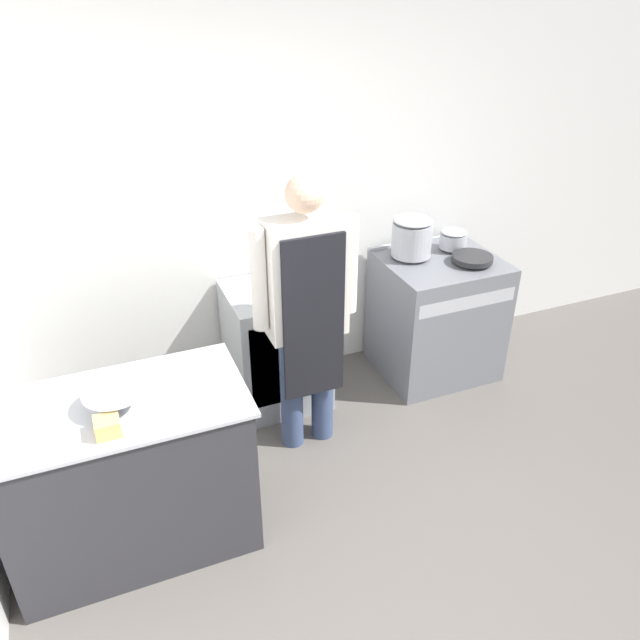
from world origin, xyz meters
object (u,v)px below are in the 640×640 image
(stove, at_px, (436,316))
(mixing_bowl, at_px, (115,400))
(fridge_unit, at_px, (277,346))
(person_cook, at_px, (306,304))
(saute_pan, at_px, (472,258))
(sauce_pot, at_px, (453,239))
(stock_pot, at_px, (412,236))
(plastic_tub, at_px, (107,426))

(stove, xyz_separation_m, mixing_bowl, (-2.30, -0.87, 0.50))
(fridge_unit, xyz_separation_m, person_cook, (0.03, -0.50, 0.57))
(saute_pan, height_order, sauce_pot, sauce_pot)
(fridge_unit, distance_m, saute_pan, 1.48)
(stove, relative_size, sauce_pot, 4.78)
(stove, xyz_separation_m, saute_pan, (0.16, -0.12, 0.49))
(stock_pot, height_order, saute_pan, stock_pot)
(fridge_unit, distance_m, plastic_tub, 1.69)
(stove, bearing_deg, mixing_bowl, -159.27)
(person_cook, distance_m, plastic_tub, 1.34)
(fridge_unit, bearing_deg, plastic_tub, -135.36)
(sauce_pot, bearing_deg, mixing_bowl, -157.97)
(stock_pot, bearing_deg, saute_pan, -35.88)
(person_cook, distance_m, sauce_pot, 1.44)
(person_cook, xyz_separation_m, sauce_pot, (1.34, 0.54, -0.01))
(mixing_bowl, height_order, sauce_pot, sauce_pot)
(sauce_pot, bearing_deg, saute_pan, -90.00)
(mixing_bowl, bearing_deg, stove, 20.73)
(stove, height_order, saute_pan, saute_pan)
(stove, distance_m, mixing_bowl, 2.51)
(stove, bearing_deg, saute_pan, -37.29)
(mixing_bowl, bearing_deg, person_cook, 22.23)
(sauce_pot, bearing_deg, fridge_unit, -178.48)
(sauce_pot, bearing_deg, stock_pot, 180.00)
(fridge_unit, xyz_separation_m, mixing_bowl, (-1.09, -0.96, 0.53))
(plastic_tub, xyz_separation_m, sauce_pot, (2.51, 1.17, 0.04))
(fridge_unit, height_order, mixing_bowl, mixing_bowl)
(fridge_unit, xyz_separation_m, stock_pot, (1.02, 0.04, 0.63))
(fridge_unit, height_order, plastic_tub, plastic_tub)
(stock_pot, bearing_deg, person_cook, -151.62)
(stove, xyz_separation_m, stock_pot, (-0.18, 0.13, 0.61))
(person_cook, height_order, stock_pot, person_cook)
(plastic_tub, relative_size, sauce_pot, 0.57)
(person_cook, xyz_separation_m, plastic_tub, (-1.18, -0.63, -0.05))
(fridge_unit, distance_m, person_cook, 0.76)
(saute_pan, relative_size, sauce_pot, 1.45)
(stove, height_order, plastic_tub, plastic_tub)
(stock_pot, bearing_deg, stove, -34.58)
(stove, xyz_separation_m, sauce_pot, (0.16, 0.13, 0.54))
(saute_pan, bearing_deg, stove, 142.71)
(stove, distance_m, stock_pot, 0.65)
(mixing_bowl, relative_size, sauce_pot, 1.49)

